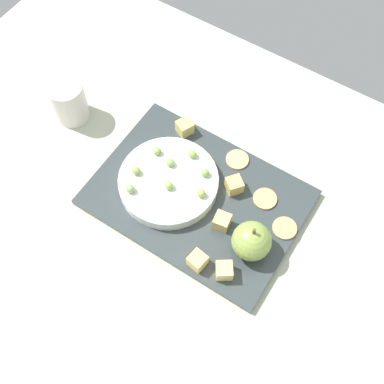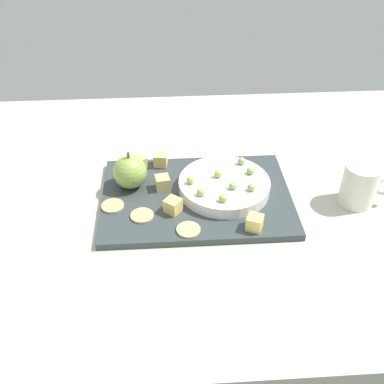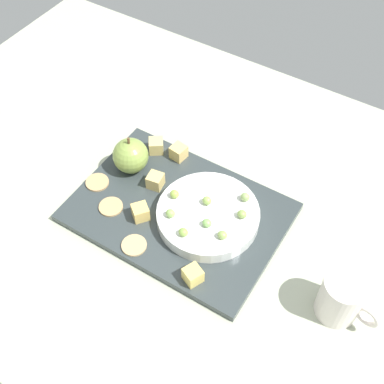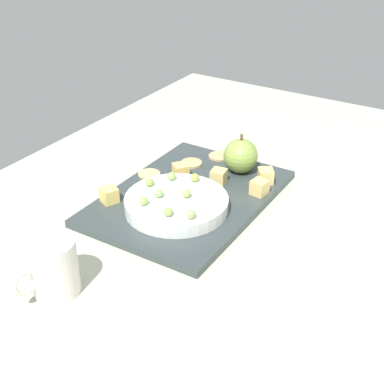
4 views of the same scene
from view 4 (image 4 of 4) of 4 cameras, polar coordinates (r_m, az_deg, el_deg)
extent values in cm
cube|color=#B1B89E|center=(98.97, 1.84, -2.10)|extent=(125.63, 84.61, 3.49)
cube|color=#333C3D|center=(98.55, -0.35, -0.58)|extent=(36.64, 25.90, 1.38)
cylinder|color=white|center=(93.17, -1.64, -1.22)|extent=(17.85, 17.85, 2.33)
sphere|color=#89A349|center=(104.83, 5.20, 3.77)|extent=(6.65, 6.65, 6.65)
cylinder|color=brown|center=(103.16, 5.30, 5.73)|extent=(0.50, 0.50, 1.20)
cube|color=#E1C474|center=(101.37, 2.81, 1.64)|extent=(3.06, 3.06, 2.68)
cube|color=#EFD26B|center=(96.38, -8.66, -0.32)|extent=(3.55, 3.55, 2.68)
cube|color=#EFC873|center=(98.41, 7.07, 0.49)|extent=(3.04, 3.04, 2.68)
cube|color=#ECCD78|center=(102.40, 7.72, 1.69)|extent=(3.74, 3.74, 2.68)
cube|color=#EEC86A|center=(103.26, -1.19, 2.23)|extent=(3.77, 3.77, 2.68)
cylinder|color=tan|center=(104.78, -4.50, 1.87)|extent=(4.29, 4.29, 0.40)
cylinder|color=tan|center=(108.63, -0.06, 3.05)|extent=(4.29, 4.29, 0.40)
cylinder|color=tan|center=(111.52, 2.85, 3.76)|extent=(4.29, 4.29, 0.40)
ellipsoid|color=#91B157|center=(90.62, -5.08, -0.94)|extent=(1.64, 1.48, 1.41)
ellipsoid|color=#90BA5C|center=(97.83, -2.15, 1.67)|extent=(1.64, 1.48, 1.46)
ellipsoid|color=#88C163|center=(92.59, -3.49, -0.15)|extent=(1.64, 1.48, 1.39)
ellipsoid|color=#8BB44D|center=(96.12, -4.46, 1.03)|extent=(1.64, 1.48, 1.39)
ellipsoid|color=#9CBF4B|center=(97.24, 0.29, 1.52)|extent=(1.64, 1.48, 1.50)
ellipsoid|color=#8BAC52|center=(87.41, -2.50, -2.10)|extent=(1.64, 1.48, 1.42)
ellipsoid|color=#92B163|center=(86.66, -0.10, -2.34)|extent=(1.64, 1.48, 1.52)
ellipsoid|color=#97BB59|center=(92.32, -0.59, -0.14)|extent=(1.64, 1.48, 1.52)
cylinder|color=white|center=(78.32, -14.25, -7.63)|extent=(6.69, 6.69, 8.42)
torus|color=white|center=(76.66, -17.07, -9.05)|extent=(4.08, 1.58, 4.00)
camera|label=1|loc=(0.98, 34.81, 43.42)|focal=46.66mm
camera|label=2|loc=(1.39, -28.39, 29.33)|focal=43.10mm
camera|label=3|loc=(1.02, -42.86, 37.25)|focal=48.17mm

